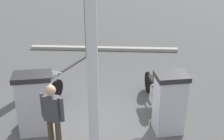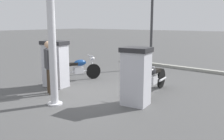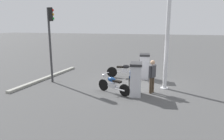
{
  "view_description": "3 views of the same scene",
  "coord_description": "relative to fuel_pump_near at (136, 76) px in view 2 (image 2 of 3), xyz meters",
  "views": [
    {
      "loc": [
        -6.46,
        -0.1,
        4.41
      ],
      "look_at": [
        0.97,
        -0.25,
        1.09
      ],
      "focal_mm": 48.22,
      "sensor_mm": 36.0,
      "label": 1
    },
    {
      "loc": [
        -5.74,
        -4.93,
        2.16
      ],
      "look_at": [
        0.4,
        -0.3,
        0.69
      ],
      "focal_mm": 39.83,
      "sensor_mm": 36.0,
      "label": 2
    },
    {
      "loc": [
        -1.71,
        10.77,
        3.28
      ],
      "look_at": [
        1.18,
        0.57,
        0.91
      ],
      "focal_mm": 32.83,
      "sensor_mm": 36.0,
      "label": 3
    }
  ],
  "objects": [
    {
      "name": "canopy_support_pole",
      "position": [
        -1.29,
        1.74,
        1.48
      ],
      "size": [
        0.4,
        0.4,
        4.67
      ],
      "color": "silver",
      "rests_on": "ground"
    },
    {
      "name": "fuel_pump_near",
      "position": [
        0.0,
        0.0,
        0.0
      ],
      "size": [
        0.69,
        0.8,
        1.54
      ],
      "color": "silver",
      "rests_on": "ground"
    },
    {
      "name": "road_edge_kerb",
      "position": [
        5.78,
        1.6,
        -0.72
      ],
      "size": [
        0.7,
        6.17,
        0.12
      ],
      "color": "#9E9E93",
      "rests_on": "ground"
    },
    {
      "name": "motorcycle_near_pump",
      "position": [
        1.22,
        0.14,
        -0.3
      ],
      "size": [
        2.14,
        0.56,
        0.97
      ],
      "color": "black",
      "rests_on": "ground"
    },
    {
      "name": "ground_plane",
      "position": [
        0.27,
        1.6,
        -0.78
      ],
      "size": [
        120.0,
        120.0,
        0.0
      ],
      "primitive_type": "plane",
      "color": "#4C4C4C"
    },
    {
      "name": "roadside_traffic_light",
      "position": [
        4.96,
        2.23,
        2.04
      ],
      "size": [
        0.4,
        0.3,
        4.17
      ],
      "color": "#38383A",
      "rests_on": "ground"
    },
    {
      "name": "attendant_person",
      "position": [
        -0.7,
        2.65,
        0.15
      ],
      "size": [
        0.33,
        0.55,
        1.62
      ],
      "color": "#473828",
      "rests_on": "ground"
    },
    {
      "name": "fuel_pump_far",
      "position": [
        -0.0,
        3.19,
        0.01
      ],
      "size": [
        0.65,
        0.93,
        1.56
      ],
      "color": "silver",
      "rests_on": "ground"
    },
    {
      "name": "motorcycle_far_pump",
      "position": [
        1.1,
        3.22,
        -0.32
      ],
      "size": [
        1.78,
        0.93,
        0.93
      ],
      "color": "black",
      "rests_on": "ground"
    }
  ]
}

